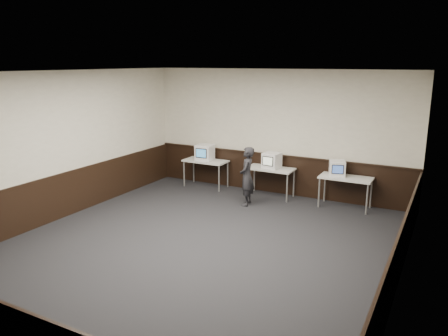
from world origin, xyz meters
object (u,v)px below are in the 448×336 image
object	(u,v)px
desk_right	(346,180)
emac_left	(205,152)
desk_left	(206,163)
emac_center	(272,160)
person	(247,176)
emac_right	(337,168)
desk_center	(270,171)

from	to	relation	value
desk_right	emac_left	bearing A→B (deg)	-179.90
desk_left	emac_center	world-z (taller)	emac_center
person	emac_left	bearing A→B (deg)	-130.65
desk_right	emac_right	world-z (taller)	emac_right
desk_center	emac_center	world-z (taller)	emac_center
desk_right	emac_center	world-z (taller)	emac_center
emac_center	person	distance (m)	0.97
person	desk_right	bearing A→B (deg)	100.10
emac_left	emac_right	distance (m)	3.60
emac_right	emac_left	bearing A→B (deg)	162.38
desk_center	person	size ratio (longest dim) A/B	0.84
desk_center	desk_right	world-z (taller)	same
desk_left	emac_left	xyz separation A→B (m)	(-0.02, -0.01, 0.29)
desk_center	emac_center	xyz separation A→B (m)	(0.03, 0.00, 0.27)
desk_center	person	xyz separation A→B (m)	(-0.24, -0.90, 0.03)
person	emac_right	bearing A→B (deg)	102.74
desk_left	desk_right	size ratio (longest dim) A/B	1.00
desk_right	emac_center	bearing A→B (deg)	179.93
desk_left	desk_right	world-z (taller)	same
emac_left	person	size ratio (longest dim) A/B	0.35
desk_left	person	xyz separation A→B (m)	(1.66, -0.90, 0.03)
desk_left	emac_left	size ratio (longest dim) A/B	2.41
person	emac_center	bearing A→B (deg)	150.87
desk_right	emac_left	size ratio (longest dim) A/B	2.41
emac_left	person	distance (m)	1.93
emac_center	emac_right	size ratio (longest dim) A/B	0.97
person	desk_center	bearing A→B (deg)	152.59
emac_right	person	world-z (taller)	person
desk_left	emac_right	size ratio (longest dim) A/B	2.53
emac_left	emac_center	distance (m)	1.95
emac_left	emac_center	bearing A→B (deg)	-5.10
emac_left	person	world-z (taller)	person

